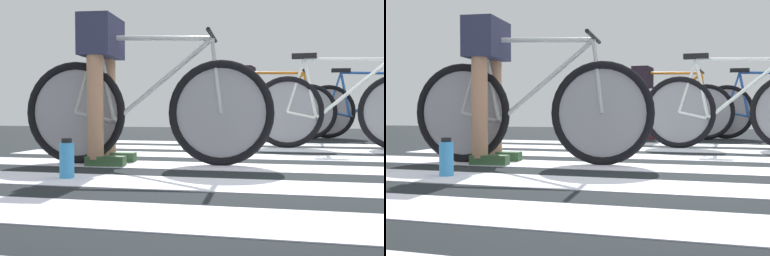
{
  "view_description": "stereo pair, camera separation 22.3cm",
  "coord_description": "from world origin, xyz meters",
  "views": [
    {
      "loc": [
        -0.07,
        -3.43,
        0.4
      ],
      "look_at": [
        -0.94,
        0.25,
        0.26
      ],
      "focal_mm": 45.48,
      "sensor_mm": 36.0,
      "label": 1
    },
    {
      "loc": [
        0.16,
        -3.43,
        0.4
      ],
      "look_at": [
        -0.94,
        0.25,
        0.26
      ],
      "focal_mm": 45.48,
      "sensor_mm": 36.0,
      "label": 2
    }
  ],
  "objects": [
    {
      "name": "bicycle_2_of_4",
      "position": [
        0.24,
        1.48,
        0.41
      ],
      "size": [
        1.74,
        0.52,
        0.93
      ],
      "rotation": [
        0.0,
        0.0,
        -0.01
      ],
      "color": "black",
      "rests_on": "ground"
    },
    {
      "name": "water_bottle",
      "position": [
        -1.35,
        -1.0,
        0.13
      ],
      "size": [
        0.08,
        0.08,
        0.22
      ],
      "color": "#3991D2",
      "rests_on": "ground"
    },
    {
      "name": "crosswalk_markings",
      "position": [
        -0.03,
        -0.28,
        0.02
      ],
      "size": [
        5.4,
        4.99,
        0.0
      ],
      "color": "silver",
      "rests_on": "ground"
    },
    {
      "name": "ground",
      "position": [
        0.0,
        0.0,
        0.01
      ],
      "size": [
        18.0,
        14.0,
        0.02
      ],
      "color": "black"
    },
    {
      "name": "cyclist_1_of_4",
      "position": [
        -1.46,
        -0.28,
        0.68
      ],
      "size": [
        0.35,
        0.43,
        1.02
      ],
      "rotation": [
        0.0,
        0.0,
        0.1
      ],
      "color": "#A87A5B",
      "rests_on": "ground"
    },
    {
      "name": "cyclist_3_of_4",
      "position": [
        -0.88,
        3.07,
        0.64
      ],
      "size": [
        0.33,
        0.42,
        0.96
      ],
      "rotation": [
        0.0,
        0.0,
        -0.05
      ],
      "color": "#A87A5B",
      "rests_on": "ground"
    },
    {
      "name": "bicycle_1_of_4",
      "position": [
        -1.15,
        -0.25,
        0.41
      ],
      "size": [
        1.73,
        0.52,
        0.93
      ],
      "rotation": [
        0.0,
        0.0,
        0.1
      ],
      "color": "black",
      "rests_on": "ground"
    },
    {
      "name": "bicycle_4_of_4",
      "position": [
        0.7,
        3.38,
        0.41
      ],
      "size": [
        1.73,
        0.52,
        0.93
      ],
      "rotation": [
        0.0,
        0.0,
        0.1
      ],
      "color": "black",
      "rests_on": "ground"
    },
    {
      "name": "bicycle_3_of_4",
      "position": [
        -0.57,
        3.06,
        0.41
      ],
      "size": [
        1.74,
        0.52,
        0.93
      ],
      "rotation": [
        0.0,
        0.0,
        -0.05
      ],
      "color": "black",
      "rests_on": "ground"
    }
  ]
}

